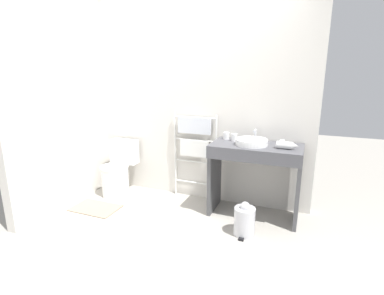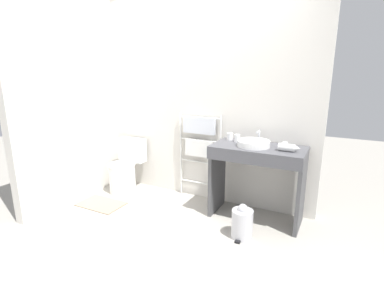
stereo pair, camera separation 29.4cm
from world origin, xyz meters
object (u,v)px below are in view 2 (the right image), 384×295
Objects in this scene: cup_near_edge at (237,138)px; trash_bin at (242,223)px; sink_basin at (254,143)px; cup_near_wall at (230,137)px; hair_dryer at (288,147)px; toilet at (125,170)px; towel_radiator at (199,141)px.

cup_near_edge is 0.94m from trash_bin.
cup_near_wall is (-0.33, 0.17, 0.01)m from sink_basin.
cup_near_wall reaches higher than hair_dryer.
toilet is 8.69× the size of cup_near_wall.
cup_near_wall is 0.97× the size of cup_near_edge.
cup_near_wall is 0.23× the size of trash_bin.
cup_near_edge reaches higher than hair_dryer.
cup_near_wall reaches higher than sink_basin.
hair_dryer is (0.69, -0.19, -0.00)m from cup_near_wall.
toilet is 0.65× the size of towel_radiator.
toilet is at bearing -173.06° from cup_near_wall.
cup_near_edge reaches higher than sink_basin.
trash_bin is at bearing -39.59° from towel_radiator.
cup_near_edge is (1.53, 0.12, 0.58)m from toilet.
sink_basin is (1.76, 0.01, 0.57)m from toilet.
toilet is 1.85m from sink_basin.
toilet is at bearing -166.32° from towel_radiator.
toilet is 2.00× the size of trash_bin.
sink_basin is 0.25m from cup_near_edge.
towel_radiator is at bearing 166.92° from hair_dryer.
sink_basin is at bearing -17.45° from towel_radiator.
hair_dryer is at bearing -15.39° from cup_near_wall.
toilet is 8.46× the size of cup_near_edge.
toilet is 1.55m from cup_near_wall.
hair_dryer is at bearing -13.13° from cup_near_edge.
cup_near_wall is 0.71m from hair_dryer.
trash_bin is (-0.31, -0.40, -0.72)m from hair_dryer.
hair_dryer reaches higher than toilet.
toilet is at bearing 166.94° from trash_bin.
hair_dryer is at bearing -0.40° from toilet.
cup_near_edge is at bearing 166.87° from hair_dryer.
towel_radiator reaches higher than cup_near_wall.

